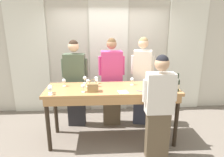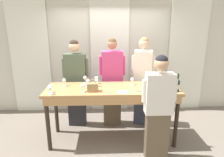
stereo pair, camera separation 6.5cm
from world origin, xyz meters
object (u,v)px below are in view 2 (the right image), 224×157
(tasting_bar, at_px, (112,94))
(wine_bottle, at_px, (177,85))
(wine_glass_back_left, at_px, (88,81))
(wine_glass_back_right, at_px, (158,79))
(wine_glass_front_right, at_px, (97,78))
(guest_cream_sweater, at_px, (142,81))
(host_pouring, at_px, (158,107))
(wine_glass_center_right, at_px, (64,81))
(wine_glass_front_mid, at_px, (50,89))
(wine_glass_center_left, at_px, (85,78))
(wine_glass_back_mid, at_px, (50,87))
(guest_olive_jacket, at_px, (76,83))
(guest_pink_top, at_px, (112,82))
(wine_glass_front_left, at_px, (96,81))
(handbag, at_px, (93,87))
(wine_glass_near_host, at_px, (83,86))
(wine_glass_center_mid, at_px, (132,80))

(tasting_bar, distance_m, wine_bottle, 1.13)
(wine_glass_back_left, xyz_separation_m, wine_glass_back_right, (1.29, 0.06, 0.00))
(wine_glass_front_right, xyz_separation_m, guest_cream_sweater, (0.95, 0.33, -0.16))
(wine_bottle, height_order, host_pouring, host_pouring)
(wine_glass_center_right, distance_m, guest_cream_sweater, 1.62)
(wine_glass_front_mid, distance_m, host_pouring, 1.75)
(wine_glass_back_left, relative_size, guest_cream_sweater, 0.07)
(wine_glass_center_left, height_order, wine_glass_back_mid, same)
(guest_olive_jacket, relative_size, guest_pink_top, 0.98)
(wine_glass_front_left, xyz_separation_m, host_pouring, (0.98, -0.67, -0.23))
(wine_bottle, distance_m, guest_cream_sweater, 0.97)
(wine_glass_center_right, bearing_deg, tasting_bar, -11.27)
(wine_glass_front_mid, xyz_separation_m, host_pouring, (1.71, -0.28, -0.23))
(wine_bottle, bearing_deg, wine_glass_center_left, 160.83)
(wine_glass_front_right, distance_m, wine_glass_center_left, 0.22)
(wine_glass_back_left, bearing_deg, wine_glass_center_right, 173.22)
(wine_bottle, bearing_deg, handbag, 177.25)
(wine_glass_front_right, distance_m, wine_glass_back_mid, 0.90)
(guest_olive_jacket, bearing_deg, wine_glass_front_left, -49.70)
(wine_bottle, distance_m, guest_pink_top, 1.38)
(wine_glass_front_right, bearing_deg, wine_glass_back_mid, -147.21)
(wine_glass_front_right, bearing_deg, guest_pink_top, 47.00)
(wine_glass_front_right, relative_size, wine_glass_near_host, 1.00)
(tasting_bar, xyz_separation_m, wine_glass_front_right, (-0.29, 0.31, 0.21))
(tasting_bar, relative_size, wine_glass_front_right, 16.99)
(wine_glass_center_right, relative_size, wine_glass_back_left, 1.00)
(wine_bottle, distance_m, wine_glass_near_host, 1.59)
(wine_glass_center_left, relative_size, guest_pink_top, 0.07)
(handbag, height_order, wine_glass_center_mid, handbag)
(tasting_bar, distance_m, wine_glass_front_right, 0.47)
(wine_glass_back_mid, bearing_deg, host_pouring, -12.12)
(wine_glass_near_host, distance_m, guest_olive_jacket, 0.86)
(wine_glass_center_mid, bearing_deg, tasting_bar, -154.51)
(guest_cream_sweater, bearing_deg, wine_glass_center_left, -165.60)
(wine_glass_front_right, distance_m, guest_olive_jacket, 0.58)
(wine_glass_back_right, relative_size, guest_olive_jacket, 0.08)
(handbag, xyz_separation_m, wine_glass_center_right, (-0.54, 0.32, 0.02))
(wine_glass_front_left, relative_size, guest_cream_sweater, 0.07)
(wine_bottle, height_order, guest_cream_sweater, guest_cream_sweater)
(wine_glass_near_host, xyz_separation_m, guest_pink_top, (0.52, 0.81, -0.18))
(wine_bottle, distance_m, wine_glass_center_mid, 0.81)
(wine_glass_front_left, relative_size, wine_glass_back_mid, 1.00)
(wine_glass_center_mid, height_order, wine_glass_center_right, same)
(handbag, xyz_separation_m, wine_glass_center_mid, (0.72, 0.33, 0.02))
(wine_glass_front_right, bearing_deg, guest_cream_sweater, 19.35)
(wine_glass_front_right, height_order, guest_olive_jacket, guest_olive_jacket)
(wine_glass_back_left, bearing_deg, wine_bottle, -12.43)
(wine_glass_center_mid, distance_m, wine_glass_back_left, 0.82)
(wine_glass_front_right, height_order, wine_glass_center_mid, same)
(wine_glass_center_left, height_order, wine_glass_near_host, same)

